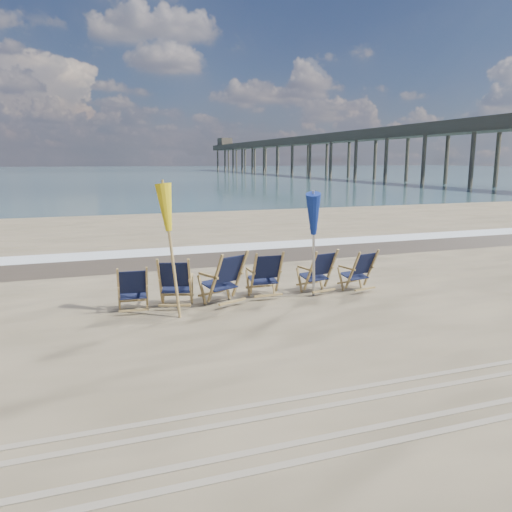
# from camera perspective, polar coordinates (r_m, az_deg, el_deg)

# --- Properties ---
(ocean) EXTENTS (400.00, 400.00, 0.00)m
(ocean) POSITION_cam_1_polar(r_m,az_deg,el_deg) (135.40, -18.20, 9.13)
(ocean) COLOR #3D5C65
(ocean) RESTS_ON ground
(surf_foam) EXTENTS (200.00, 1.40, 0.01)m
(surf_foam) POSITION_cam_1_polar(r_m,az_deg,el_deg) (16.23, -7.16, 0.72)
(surf_foam) COLOR silver
(surf_foam) RESTS_ON ground
(wet_sand_strip) EXTENTS (200.00, 2.60, 0.00)m
(wet_sand_strip) POSITION_cam_1_polar(r_m,az_deg,el_deg) (14.79, -5.92, -0.25)
(wet_sand_strip) COLOR #42362A
(wet_sand_strip) RESTS_ON ground
(tire_tracks) EXTENTS (80.00, 1.30, 0.01)m
(tire_tracks) POSITION_cam_1_polar(r_m,az_deg,el_deg) (6.31, 15.91, -16.28)
(tire_tracks) COLOR gray
(tire_tracks) RESTS_ON ground
(beach_chair_0) EXTENTS (0.64, 0.71, 0.92)m
(beach_chair_0) POSITION_cam_1_polar(r_m,az_deg,el_deg) (9.62, -12.35, -3.69)
(beach_chair_0) COLOR black
(beach_chair_0) RESTS_ON ground
(beach_chair_1) EXTENTS (0.85, 0.91, 1.03)m
(beach_chair_1) POSITION_cam_1_polar(r_m,az_deg,el_deg) (9.72, -7.56, -3.05)
(beach_chair_1) COLOR black
(beach_chair_1) RESTS_ON ground
(beach_chair_2) EXTENTS (0.97, 1.01, 1.11)m
(beach_chair_2) POSITION_cam_1_polar(r_m,az_deg,el_deg) (10.02, -1.84, -2.31)
(beach_chair_2) COLOR black
(beach_chair_2) RESTS_ON ground
(beach_chair_3) EXTENTS (0.67, 0.75, 1.02)m
(beach_chair_3) POSITION_cam_1_polar(r_m,az_deg,el_deg) (10.42, 2.72, -2.05)
(beach_chair_3) COLOR black
(beach_chair_3) RESTS_ON ground
(beach_chair_4) EXTENTS (0.76, 0.82, 0.99)m
(beach_chair_4) POSITION_cam_1_polar(r_m,az_deg,el_deg) (10.95, 8.59, -1.62)
(beach_chair_4) COLOR black
(beach_chair_4) RESTS_ON ground
(beach_chair_5) EXTENTS (0.74, 0.80, 0.95)m
(beach_chair_5) POSITION_cam_1_polar(r_m,az_deg,el_deg) (11.27, 13.03, -1.51)
(beach_chair_5) COLOR black
(beach_chair_5) RESTS_ON ground
(umbrella_yellow) EXTENTS (0.30, 0.30, 2.43)m
(umbrella_yellow) POSITION_cam_1_polar(r_m,az_deg,el_deg) (9.05, -9.70, 4.69)
(umbrella_yellow) COLOR tan
(umbrella_yellow) RESTS_ON ground
(umbrella_blue) EXTENTS (0.30, 0.30, 2.29)m
(umbrella_blue) POSITION_cam_1_polar(r_m,az_deg,el_deg) (10.10, 6.69, 4.66)
(umbrella_blue) COLOR #A5A5AD
(umbrella_blue) RESTS_ON ground
(fishing_pier) EXTENTS (4.40, 140.00, 9.30)m
(fishing_pier) POSITION_cam_1_polar(r_m,az_deg,el_deg) (91.25, 7.74, 11.91)
(fishing_pier) COLOR brown
(fishing_pier) RESTS_ON ground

